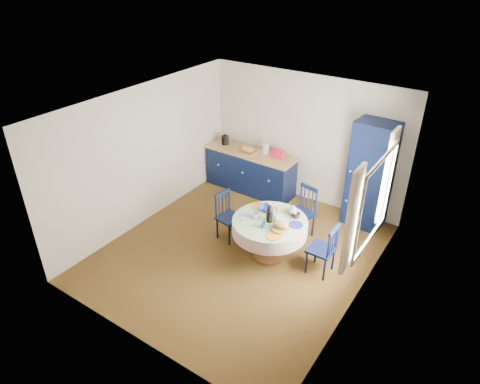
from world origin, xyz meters
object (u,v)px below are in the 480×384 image
object	(u,v)px
dining_table	(270,227)
cobalt_bowl	(266,208)
mug_b	(264,225)
pantry_cabinet	(370,175)
mug_a	(255,216)
chair_far	(302,212)
kitchen_counter	(251,170)
mug_c	(296,216)
mug_d	(272,206)
chair_left	(228,216)
chair_right	(324,249)

from	to	relation	value
dining_table	cobalt_bowl	size ratio (longest dim) A/B	5.05
mug_b	cobalt_bowl	distance (m)	0.51
pantry_cabinet	mug_b	distance (m)	2.27
dining_table	mug_a	size ratio (longest dim) A/B	9.58
chair_far	mug_a	world-z (taller)	chair_far
kitchen_counter	dining_table	size ratio (longest dim) A/B	1.63
dining_table	mug_b	bearing A→B (deg)	-88.13
mug_c	mug_d	size ratio (longest dim) A/B	1.14
mug_a	mug_c	bearing A→B (deg)	34.12
chair_left	mug_b	distance (m)	1.01
pantry_cabinet	dining_table	size ratio (longest dim) A/B	1.65
pantry_cabinet	chair_far	size ratio (longest dim) A/B	2.13
mug_c	mug_b	bearing A→B (deg)	-119.81
chair_far	mug_c	xyz separation A→B (m)	(0.17, -0.59, 0.30)
pantry_cabinet	dining_table	world-z (taller)	pantry_cabinet
pantry_cabinet	mug_d	distance (m)	1.87
mug_c	mug_d	xyz separation A→B (m)	(-0.47, 0.05, 0.00)
chair_far	cobalt_bowl	bearing A→B (deg)	-103.91
chair_left	mug_d	world-z (taller)	chair_left
kitchen_counter	pantry_cabinet	size ratio (longest dim) A/B	0.99
mug_a	mug_d	bearing A→B (deg)	80.22
mug_d	mug_b	bearing A→B (deg)	-72.68
kitchen_counter	cobalt_bowl	world-z (taller)	kitchen_counter
mug_b	kitchen_counter	bearing A→B (deg)	127.20
pantry_cabinet	mug_d	world-z (taller)	pantry_cabinet
chair_far	mug_b	world-z (taller)	chair_far
chair_right	mug_d	bearing A→B (deg)	-99.61
dining_table	chair_far	bearing A→B (deg)	81.47
chair_far	mug_a	distance (m)	1.07
pantry_cabinet	mug_d	size ratio (longest dim) A/B	18.61
cobalt_bowl	chair_far	bearing A→B (deg)	61.54
dining_table	chair_far	distance (m)	0.89
chair_right	kitchen_counter	bearing A→B (deg)	-123.37
chair_far	mug_d	xyz separation A→B (m)	(-0.30, -0.54, 0.30)
dining_table	mug_c	bearing A→B (deg)	43.35
dining_table	mug_c	xyz separation A→B (m)	(0.30, 0.28, 0.17)
mug_a	mug_c	world-z (taller)	mug_a
kitchen_counter	mug_d	distance (m)	1.96
mug_c	kitchen_counter	bearing A→B (deg)	140.78
chair_right	mug_c	distance (m)	0.66
mug_a	cobalt_bowl	size ratio (longest dim) A/B	0.53
chair_left	dining_table	bearing A→B (deg)	-86.15
chair_far	cobalt_bowl	distance (m)	0.78
pantry_cabinet	chair_far	bearing A→B (deg)	-124.15
kitchen_counter	cobalt_bowl	size ratio (longest dim) A/B	8.24
mug_c	mug_d	bearing A→B (deg)	174.31
dining_table	chair_left	bearing A→B (deg)	174.02
pantry_cabinet	dining_table	bearing A→B (deg)	-111.67
chair_far	dining_table	bearing A→B (deg)	-83.98
kitchen_counter	chair_left	size ratio (longest dim) A/B	2.25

